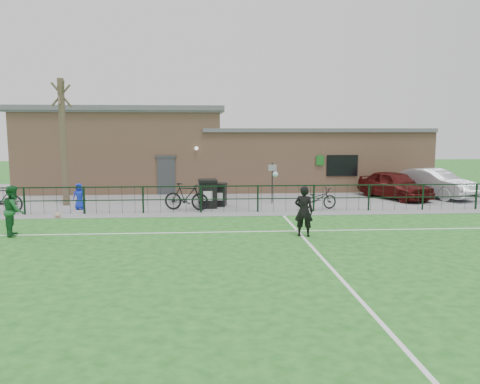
{
  "coord_description": "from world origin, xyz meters",
  "views": [
    {
      "loc": [
        -1.22,
        -12.26,
        3.57
      ],
      "look_at": [
        0.0,
        5.0,
        1.3
      ],
      "focal_mm": 35.0,
      "sensor_mm": 36.0,
      "label": 1
    }
  ],
  "objects": [
    {
      "name": "car_maroon",
      "position": [
        8.61,
        11.51,
        0.75
      ],
      "size": [
        3.22,
        4.64,
        1.47
      ],
      "primitive_type": "imported",
      "rotation": [
        0.0,
        0.0,
        0.38
      ],
      "color": "#450D0C",
      "rests_on": "paving_strip"
    },
    {
      "name": "goalkeeper_kick",
      "position": [
        2.03,
        3.25,
        0.89
      ],
      "size": [
        1.0,
        3.54,
        1.94
      ],
      "color": "black",
      "rests_on": "ground"
    },
    {
      "name": "perimeter_fence",
      "position": [
        0.0,
        8.0,
        0.6
      ],
      "size": [
        28.0,
        0.1,
        1.2
      ],
      "primitive_type": "cube",
      "color": "black",
      "rests_on": "ground"
    },
    {
      "name": "car_silver",
      "position": [
        10.9,
        11.84,
        0.78
      ],
      "size": [
        3.38,
        4.89,
        1.53
      ],
      "primitive_type": "imported",
      "rotation": [
        0.0,
        0.0,
        0.42
      ],
      "color": "#B5B7BD",
      "rests_on": "paving_strip"
    },
    {
      "name": "outfield_player",
      "position": [
        -7.84,
        4.02,
        0.86
      ],
      "size": [
        0.85,
        0.98,
        1.73
      ],
      "primitive_type": "imported",
      "rotation": [
        0.0,
        0.0,
        1.83
      ],
      "color": "#1A5D2B",
      "rests_on": "ground"
    },
    {
      "name": "spectator_child",
      "position": [
        -7.01,
        9.17,
        0.62
      ],
      "size": [
        0.59,
        0.39,
        1.19
      ],
      "primitive_type": "imported",
      "rotation": [
        0.0,
        0.0,
        0.02
      ],
      "color": "#142ABB",
      "rests_on": "paving_strip"
    },
    {
      "name": "clubhouse",
      "position": [
        -0.88,
        16.5,
        2.22
      ],
      "size": [
        24.25,
        5.4,
        4.96
      ],
      "color": "tan",
      "rests_on": "ground"
    },
    {
      "name": "ball_ground",
      "position": [
        -7.38,
        7.19,
        0.12
      ],
      "size": [
        0.24,
        0.24,
        0.24
      ],
      "primitive_type": "sphere",
      "color": "silver",
      "rests_on": "ground"
    },
    {
      "name": "wheelie_bin_right",
      "position": [
        -1.2,
        9.32,
        0.63
      ],
      "size": [
        0.87,
        0.97,
        1.22
      ],
      "primitive_type": "cube",
      "rotation": [
        0.0,
        0.0,
        0.07
      ],
      "color": "black",
      "rests_on": "paving_strip"
    },
    {
      "name": "bicycle_d",
      "position": [
        -2.16,
        8.64,
        0.63
      ],
      "size": [
        2.12,
        1.06,
        1.23
      ],
      "primitive_type": "imported",
      "rotation": [
        0.0,
        0.0,
        1.32
      ],
      "color": "black",
      "rests_on": "paving_strip"
    },
    {
      "name": "bicycle_e",
      "position": [
        3.76,
        8.45,
        0.51
      ],
      "size": [
        1.98,
        1.06,
        0.99
      ],
      "primitive_type": "imported",
      "rotation": [
        0.0,
        0.0,
        1.8
      ],
      "color": "black",
      "rests_on": "paving_strip"
    },
    {
      "name": "bare_tree",
      "position": [
        -8.0,
        10.5,
        3.0
      ],
      "size": [
        0.3,
        0.3,
        6.0
      ],
      "primitive_type": "cylinder",
      "color": "#4B3E2E",
      "rests_on": "ground"
    },
    {
      "name": "bicycle_b",
      "position": [
        -10.23,
        8.73,
        0.61
      ],
      "size": [
        2.04,
        0.93,
        1.18
      ],
      "primitive_type": "imported",
      "rotation": [
        0.0,
        0.0,
        1.37
      ],
      "color": "black",
      "rests_on": "paving_strip"
    },
    {
      "name": "pitch_line_perp",
      "position": [
        2.0,
        0.0,
        0.0
      ],
      "size": [
        0.1,
        16.0,
        0.01
      ],
      "primitive_type": "cube",
      "color": "white",
      "rests_on": "ground"
    },
    {
      "name": "pitch_line_touch",
      "position": [
        0.0,
        7.8,
        0.0
      ],
      "size": [
        28.0,
        0.1,
        0.01
      ],
      "primitive_type": "cube",
      "color": "white",
      "rests_on": "ground"
    },
    {
      "name": "ground",
      "position": [
        0.0,
        0.0,
        0.0
      ],
      "size": [
        90.0,
        90.0,
        0.0
      ],
      "primitive_type": "plane",
      "color": "#1C5F1B",
      "rests_on": "ground"
    },
    {
      "name": "sign_post",
      "position": [
        1.97,
        10.37,
        1.02
      ],
      "size": [
        0.08,
        0.08,
        2.0
      ],
      "primitive_type": "cylinder",
      "rotation": [
        0.0,
        0.0,
        0.34
      ],
      "color": "black",
      "rests_on": "paving_strip"
    },
    {
      "name": "pitch_line_mid",
      "position": [
        0.0,
        4.0,
        0.0
      ],
      "size": [
        28.0,
        0.1,
        0.01
      ],
      "primitive_type": "cube",
      "color": "white",
      "rests_on": "ground"
    },
    {
      "name": "wheelie_bin_left",
      "position": [
        -0.67,
        9.77,
        0.52
      ],
      "size": [
        0.78,
        0.85,
        0.99
      ],
      "primitive_type": "cube",
      "rotation": [
        0.0,
        0.0,
        -0.18
      ],
      "color": "black",
      "rests_on": "paving_strip"
    },
    {
      "name": "paving_strip",
      "position": [
        0.0,
        13.5,
        0.01
      ],
      "size": [
        34.0,
        13.0,
        0.02
      ],
      "primitive_type": "cube",
      "color": "slate",
      "rests_on": "ground"
    }
  ]
}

